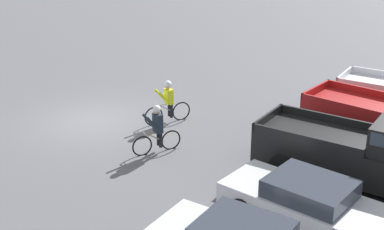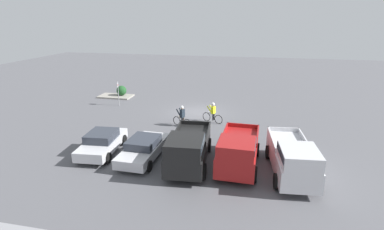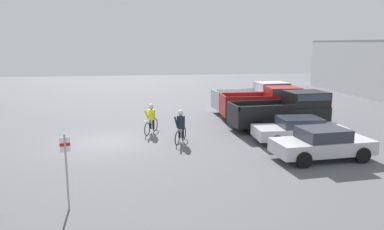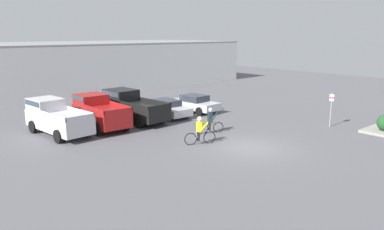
{
  "view_description": "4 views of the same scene",
  "coord_description": "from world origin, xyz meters",
  "px_view_note": "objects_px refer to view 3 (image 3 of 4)",
  "views": [
    {
      "loc": [
        12.51,
        14.54,
        7.71
      ],
      "look_at": [
        -0.41,
        4.47,
        1.2
      ],
      "focal_mm": 50.0,
      "sensor_mm": 36.0,
      "label": 1
    },
    {
      "loc": [
        -4.86,
        25.04,
        8.12
      ],
      "look_at": [
        -0.41,
        4.47,
        1.2
      ],
      "focal_mm": 28.0,
      "sensor_mm": 36.0,
      "label": 2
    },
    {
      "loc": [
        18.8,
        1.67,
        4.94
      ],
      "look_at": [
        -0.41,
        4.47,
        1.2
      ],
      "focal_mm": 35.0,
      "sensor_mm": 36.0,
      "label": 3
    },
    {
      "loc": [
        -15.7,
        -13.05,
        6.3
      ],
      "look_at": [
        -0.41,
        4.47,
        1.2
      ],
      "focal_mm": 35.0,
      "sensor_mm": 36.0,
      "label": 4
    }
  ],
  "objects_px": {
    "pickup_truck_2": "(286,110)",
    "sedan_0": "(299,130)",
    "cyclist_0": "(181,126)",
    "pickup_truck_1": "(265,103)",
    "sedan_1": "(322,143)",
    "cyclist_1": "(151,118)",
    "fire_lane_sign": "(66,164)",
    "pickup_truck_0": "(256,97)"
  },
  "relations": [
    {
      "from": "sedan_0",
      "to": "fire_lane_sign",
      "type": "xyz_separation_m",
      "value": [
        6.4,
        -10.15,
        0.76
      ]
    },
    {
      "from": "pickup_truck_1",
      "to": "cyclist_1",
      "type": "xyz_separation_m",
      "value": [
        2.5,
        -7.45,
        -0.27
      ]
    },
    {
      "from": "sedan_0",
      "to": "cyclist_1",
      "type": "distance_m",
      "value": 7.93
    },
    {
      "from": "pickup_truck_0",
      "to": "cyclist_1",
      "type": "bearing_deg",
      "value": -55.33
    },
    {
      "from": "pickup_truck_2",
      "to": "cyclist_0",
      "type": "bearing_deg",
      "value": -72.94
    },
    {
      "from": "pickup_truck_0",
      "to": "cyclist_1",
      "type": "relative_size",
      "value": 3.2
    },
    {
      "from": "cyclist_0",
      "to": "cyclist_1",
      "type": "relative_size",
      "value": 0.97
    },
    {
      "from": "pickup_truck_1",
      "to": "sedan_1",
      "type": "relative_size",
      "value": 1.14
    },
    {
      "from": "sedan_0",
      "to": "pickup_truck_2",
      "type": "bearing_deg",
      "value": 170.98
    },
    {
      "from": "pickup_truck_0",
      "to": "sedan_0",
      "type": "bearing_deg",
      "value": -2.97
    },
    {
      "from": "pickup_truck_1",
      "to": "pickup_truck_2",
      "type": "relative_size",
      "value": 0.88
    },
    {
      "from": "fire_lane_sign",
      "to": "sedan_1",
      "type": "bearing_deg",
      "value": 109.89
    },
    {
      "from": "pickup_truck_0",
      "to": "cyclist_0",
      "type": "height_order",
      "value": "pickup_truck_0"
    },
    {
      "from": "pickup_truck_2",
      "to": "sedan_0",
      "type": "xyz_separation_m",
      "value": [
        2.84,
        -0.45,
        -0.49
      ]
    },
    {
      "from": "sedan_1",
      "to": "cyclist_0",
      "type": "relative_size",
      "value": 2.62
    },
    {
      "from": "sedan_0",
      "to": "pickup_truck_0",
      "type": "bearing_deg",
      "value": 177.03
    },
    {
      "from": "pickup_truck_1",
      "to": "sedan_0",
      "type": "height_order",
      "value": "pickup_truck_1"
    },
    {
      "from": "pickup_truck_2",
      "to": "fire_lane_sign",
      "type": "distance_m",
      "value": 14.06
    },
    {
      "from": "pickup_truck_1",
      "to": "fire_lane_sign",
      "type": "xyz_separation_m",
      "value": [
        11.99,
        -10.3,
        0.29
      ]
    },
    {
      "from": "sedan_0",
      "to": "cyclist_0",
      "type": "distance_m",
      "value": 5.98
    },
    {
      "from": "sedan_1",
      "to": "cyclist_1",
      "type": "height_order",
      "value": "cyclist_1"
    },
    {
      "from": "pickup_truck_2",
      "to": "sedan_1",
      "type": "relative_size",
      "value": 1.3
    },
    {
      "from": "pickup_truck_2",
      "to": "cyclist_1",
      "type": "relative_size",
      "value": 3.29
    },
    {
      "from": "pickup_truck_2",
      "to": "pickup_truck_0",
      "type": "bearing_deg",
      "value": -179.87
    },
    {
      "from": "pickup_truck_0",
      "to": "pickup_truck_2",
      "type": "distance_m",
      "value": 5.6
    },
    {
      "from": "sedan_0",
      "to": "cyclist_0",
      "type": "xyz_separation_m",
      "value": [
        -0.89,
        -5.91,
        0.19
      ]
    },
    {
      "from": "pickup_truck_0",
      "to": "cyclist_0",
      "type": "relative_size",
      "value": 3.31
    },
    {
      "from": "pickup_truck_0",
      "to": "sedan_1",
      "type": "distance_m",
      "value": 11.26
    },
    {
      "from": "sedan_1",
      "to": "pickup_truck_2",
      "type": "bearing_deg",
      "value": 173.44
    },
    {
      "from": "pickup_truck_0",
      "to": "sedan_1",
      "type": "height_order",
      "value": "pickup_truck_0"
    },
    {
      "from": "sedan_1",
      "to": "cyclist_0",
      "type": "height_order",
      "value": "cyclist_0"
    },
    {
      "from": "pickup_truck_0",
      "to": "pickup_truck_1",
      "type": "xyz_separation_m",
      "value": [
        2.85,
        -0.29,
        0.01
      ]
    },
    {
      "from": "pickup_truck_0",
      "to": "cyclist_1",
      "type": "distance_m",
      "value": 9.42
    },
    {
      "from": "sedan_0",
      "to": "cyclist_1",
      "type": "height_order",
      "value": "cyclist_1"
    },
    {
      "from": "cyclist_1",
      "to": "fire_lane_sign",
      "type": "relative_size",
      "value": 0.74
    },
    {
      "from": "sedan_1",
      "to": "cyclist_0",
      "type": "distance_m",
      "value": 6.8
    },
    {
      "from": "sedan_1",
      "to": "pickup_truck_1",
      "type": "bearing_deg",
      "value": 177.63
    },
    {
      "from": "pickup_truck_1",
      "to": "pickup_truck_2",
      "type": "distance_m",
      "value": 2.77
    },
    {
      "from": "sedan_1",
      "to": "sedan_0",
      "type": "bearing_deg",
      "value": 175.96
    },
    {
      "from": "pickup_truck_0",
      "to": "fire_lane_sign",
      "type": "distance_m",
      "value": 18.23
    },
    {
      "from": "pickup_truck_2",
      "to": "cyclist_1",
      "type": "distance_m",
      "value": 7.76
    },
    {
      "from": "cyclist_1",
      "to": "sedan_1",
      "type": "bearing_deg",
      "value": 50.37
    }
  ]
}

